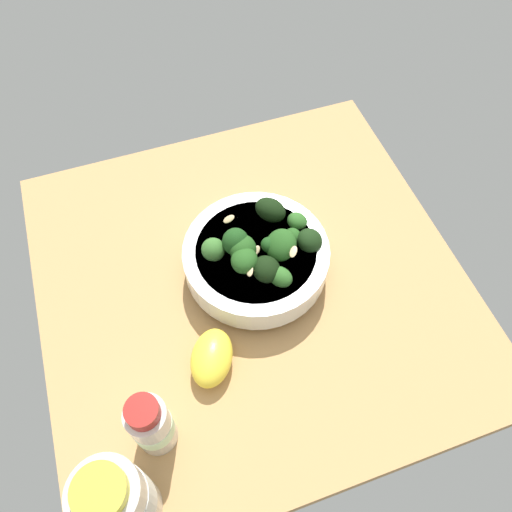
{
  "coord_description": "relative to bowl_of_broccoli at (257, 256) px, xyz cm",
  "views": [
    {
      "loc": [
        -35.96,
        11.67,
        66.73
      ],
      "look_at": [
        1.3,
        -1.22,
        4.0
      ],
      "focal_mm": 35.68,
      "sensor_mm": 36.0,
      "label": 1
    }
  ],
  "objects": [
    {
      "name": "bottle_short",
      "position": [
        -19.02,
        19.83,
        1.4
      ],
      "size": [
        5.06,
        5.06,
        12.05
      ],
      "color": "beige",
      "rests_on": "ground_plane"
    },
    {
      "name": "ground_plane",
      "position": [
        -1.26,
        1.4,
        -5.94
      ],
      "size": [
        62.38,
        62.38,
        3.69
      ],
      "primitive_type": "cube",
      "color": "tan"
    },
    {
      "name": "bowl_of_broccoli",
      "position": [
        0.0,
        0.0,
        0.0
      ],
      "size": [
        21.2,
        21.2,
        10.12
      ],
      "color": "white",
      "rests_on": "ground_plane"
    },
    {
      "name": "bottle_tall",
      "position": [
        -26.14,
        24.81,
        3.16
      ],
      "size": [
        7.54,
        7.54,
        15.39
      ],
      "color": "beige",
      "rests_on": "ground_plane"
    },
    {
      "name": "lemon_wedge",
      "position": [
        -12.08,
        10.64,
        -1.95
      ],
      "size": [
        9.96,
        8.8,
        4.29
      ],
      "primitive_type": "ellipsoid",
      "rotation": [
        0.0,
        0.0,
        2.65
      ],
      "color": "yellow",
      "rests_on": "ground_plane"
    }
  ]
}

